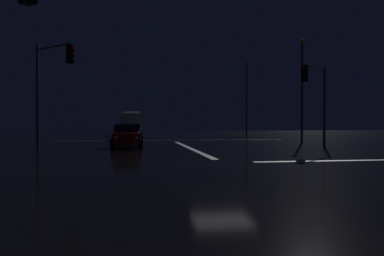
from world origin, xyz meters
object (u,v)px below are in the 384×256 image
Objects in this scene: box_truck at (132,122)px; sedan_orange at (126,132)px; sedan_red at (126,135)px; streetlamp_right_near at (302,82)px; sedan_silver at (133,130)px; streetlamp_right_far at (247,93)px; traffic_signal_ne at (316,90)px; sedan_blue at (130,133)px; traffic_signal_nw at (50,77)px.

sedan_orange is at bearing -92.19° from box_truck.
sedan_red is 15.63m from streetlamp_right_near.
streetlamp_right_far is at bearing 9.65° from sedan_silver.
box_truck is 0.95× the size of streetlamp_right_near.
sedan_orange is at bearing 132.43° from traffic_signal_ne.
streetlamp_right_near is at bearing -44.09° from sedan_silver.
box_truck is at bearing 89.67° from sedan_blue.
traffic_signal_ne is 0.86× the size of traffic_signal_nw.
streetlamp_right_far is at bearing -18.20° from box_truck.
streetlamp_right_near is at bearing -27.03° from sedan_orange.
sedan_blue is 11.85m from sedan_silver.
sedan_blue is 1.00× the size of sedan_silver.
streetlamp_right_near reaches higher than sedan_orange.
sedan_silver is at bearing -170.35° from streetlamp_right_far.
sedan_red is 1.00× the size of sedan_silver.
streetlamp_right_far is at bearing 29.96° from sedan_orange.
traffic_signal_nw is at bearing 179.09° from traffic_signal_ne.
sedan_red and sedan_orange have the same top height.
box_truck is at bearing 89.21° from sedan_red.
streetlamp_right_near reaches higher than sedan_blue.
sedan_blue is at bearing -90.33° from box_truck.
sedan_red is 11.30m from sedan_orange.
box_truck is (-0.17, 7.06, 0.91)m from sedan_silver.
sedan_orange is at bearing -150.04° from streetlamp_right_far.
streetlamp_right_near is at bearing -7.01° from sedan_blue.
sedan_blue is at bearing 146.41° from traffic_signal_ne.
sedan_orange is 17.60m from streetlamp_right_far.
streetlamp_right_far reaches higher than sedan_blue.
sedan_silver is 0.66× the size of traffic_signal_nw.
streetlamp_right_far is (-0.00, 16.00, 0.30)m from streetlamp_right_near.
sedan_orange is 19.18m from traffic_signal_ne.
sedan_silver is at bearing 121.08° from traffic_signal_ne.
sedan_red is 24.98m from streetlamp_right_far.
sedan_blue is 0.46× the size of streetlamp_right_far.
sedan_silver is 20.02m from streetlamp_right_near.
sedan_blue is 15.17m from traffic_signal_ne.
box_truck is 15.41m from streetlamp_right_far.
traffic_signal_nw is 0.71× the size of streetlamp_right_far.
streetlamp_right_near is at bearing 73.14° from traffic_signal_ne.
traffic_signal_nw is (-4.38, -13.70, 3.68)m from sedan_orange.
streetlamp_right_far reaches higher than sedan_silver.
streetlamp_right_far is at bearing 90.00° from streetlamp_right_near.
traffic_signal_ne is (12.77, -13.97, 3.10)m from sedan_orange.
sedan_orange is at bearing 152.97° from streetlamp_right_near.
traffic_signal_ne is 0.60× the size of streetlamp_right_far.
sedan_red is at bearing 168.02° from traffic_signal_ne.
streetlamp_right_near is 16.00m from streetlamp_right_far.
box_truck is 29.86m from traffic_signal_ne.
streetlamp_right_near is (14.33, -1.76, 4.26)m from sedan_blue.
traffic_signal_ne reaches higher than box_truck.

